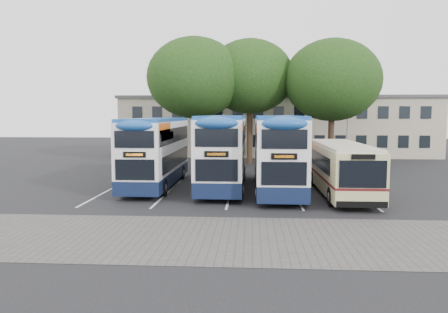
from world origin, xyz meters
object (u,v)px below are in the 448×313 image
lamp_post (348,106)px  bus_single (341,166)px  bus_dd_right (277,150)px  tree_right (332,80)px  bus_dd_mid (224,148)px  tree_mid (250,77)px  bus_dd_left (157,149)px  tree_left (195,78)px

lamp_post → bus_single: bearing=-103.2°
bus_dd_right → tree_right: bearing=67.4°
bus_dd_mid → lamp_post: bearing=54.5°
bus_single → bus_dd_mid: bearing=164.6°
bus_single → tree_mid: bearing=108.9°
bus_dd_left → tree_left: bearing=85.5°
lamp_post → bus_dd_left: bearing=-135.3°
tree_left → tree_mid: tree_mid is taller
bus_dd_left → bus_dd_right: size_ratio=0.96×
lamp_post → tree_mid: 9.27m
lamp_post → bus_single: 16.98m
tree_left → bus_single: size_ratio=1.16×
tree_left → bus_dd_right: (6.28, -12.33, -5.03)m
tree_mid → bus_single: 16.61m
tree_mid → bus_dd_left: size_ratio=1.10×
tree_right → bus_dd_left: (-12.34, -11.26, -4.88)m
tree_mid → bus_dd_left: bearing=-113.6°
tree_right → bus_dd_mid: size_ratio=1.03×
tree_mid → bus_dd_mid: size_ratio=1.06×
tree_left → tree_right: 11.47m
tree_mid → tree_right: size_ratio=1.03×
bus_dd_mid → bus_dd_right: 3.25m
tree_mid → bus_dd_left: (-5.51, -12.63, -5.32)m
tree_mid → bus_single: size_ratio=1.17×
bus_single → tree_left: bearing=126.2°
tree_right → bus_dd_right: 14.32m
bus_dd_left → bus_dd_mid: 4.06m
tree_mid → bus_single: tree_mid is taller
tree_right → bus_dd_right: bearing=-112.6°
tree_left → bus_dd_left: (-0.87, -11.14, -5.12)m
bus_dd_left → bus_dd_mid: bus_dd_mid is taller
tree_right → bus_dd_right: size_ratio=1.03×
lamp_post → bus_dd_mid: bearing=-125.5°
lamp_post → bus_dd_mid: 17.88m
tree_left → bus_dd_right: size_ratio=1.06×
tree_left → tree_right: bearing=0.6°
tree_mid → bus_dd_right: tree_mid is taller
tree_mid → tree_right: tree_mid is taller
tree_mid → tree_right: (6.83, -1.36, -0.44)m
bus_dd_mid → bus_dd_right: bearing=-17.0°
tree_right → bus_dd_left: 17.41m
bus_dd_mid → bus_single: (6.47, -1.78, -0.78)m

